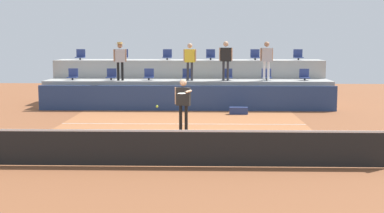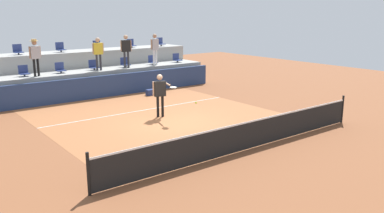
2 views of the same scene
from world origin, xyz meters
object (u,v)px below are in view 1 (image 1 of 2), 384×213
at_px(spectator_leaning_on_rail, 190,58).
at_px(tennis_ball, 157,106).
at_px(stadium_chair_lower_far_right, 304,76).
at_px(stadium_chair_upper_mid_right, 211,55).
at_px(tennis_player, 183,99).
at_px(stadium_chair_lower_mid_right, 228,75).
at_px(stadium_chair_upper_far_right, 298,56).
at_px(stadium_chair_lower_far_left, 73,75).
at_px(stadium_chair_lower_left, 111,75).
at_px(stadium_chair_lower_center, 187,75).
at_px(stadium_chair_upper_mid_left, 167,55).
at_px(stadium_chair_lower_right, 267,75).
at_px(stadium_chair_upper_right, 255,56).
at_px(stadium_chair_lower_mid_left, 149,75).
at_px(spectator_in_white, 226,57).
at_px(stadium_chair_upper_left, 123,55).
at_px(spectator_in_grey, 267,57).
at_px(stadium_chair_upper_far_left, 80,55).
at_px(spectator_with_hat, 120,57).

relative_size(spectator_leaning_on_rail, tennis_ball, 24.72).
height_order(stadium_chair_lower_far_right, stadium_chair_upper_mid_right, stadium_chair_upper_mid_right).
bearing_deg(spectator_leaning_on_rail, tennis_player, -90.47).
height_order(tennis_player, tennis_ball, tennis_player).
distance_m(stadium_chair_lower_mid_right, spectator_leaning_on_rail, 1.93).
bearing_deg(tennis_ball, stadium_chair_upper_mid_right, 81.85).
xyz_separation_m(stadium_chair_upper_far_right, tennis_ball, (-5.87, -11.14, -1.07)).
xyz_separation_m(stadium_chair_lower_far_left, stadium_chair_upper_mid_right, (6.36, 1.80, 0.85)).
xyz_separation_m(stadium_chair_lower_left, stadium_chair_lower_center, (3.49, 0.00, 0.00)).
xyz_separation_m(stadium_chair_lower_far_right, tennis_ball, (-5.85, -9.34, -0.22)).
height_order(stadium_chair_lower_center, tennis_player, stadium_chair_lower_center).
xyz_separation_m(stadium_chair_upper_mid_left, tennis_ball, (0.53, -11.14, -1.07)).
relative_size(stadium_chair_lower_right, stadium_chair_upper_mid_right, 1.00).
height_order(stadium_chair_upper_mid_left, stadium_chair_upper_right, same).
relative_size(stadium_chair_lower_left, tennis_player, 0.29).
bearing_deg(stadium_chair_lower_mid_right, stadium_chair_lower_center, 180.00).
distance_m(stadium_chair_lower_left, stadium_chair_lower_mid_left, 1.73).
bearing_deg(stadium_chair_lower_left, tennis_ball, -72.30).
height_order(stadium_chair_lower_far_left, spectator_in_white, spectator_in_white).
distance_m(stadium_chair_lower_mid_left, spectator_leaning_on_rail, 2.09).
height_order(stadium_chair_lower_mid_left, stadium_chair_lower_mid_right, same).
relative_size(stadium_chair_upper_mid_right, tennis_ball, 7.65).
xyz_separation_m(stadium_chair_upper_left, spectator_in_grey, (6.77, -2.18, -0.00)).
relative_size(stadium_chair_lower_far_left, stadium_chair_upper_far_left, 1.00).
relative_size(stadium_chair_lower_mid_left, stadium_chair_upper_mid_left, 1.00).
bearing_deg(stadium_chair_upper_right, spectator_with_hat, -160.79).
xyz_separation_m(stadium_chair_upper_mid_left, spectator_in_grey, (4.60, -2.18, -0.00)).
bearing_deg(stadium_chair_upper_left, stadium_chair_upper_far_left, 180.00).
bearing_deg(stadium_chair_upper_mid_left, stadium_chair_lower_mid_right, -31.97).
distance_m(stadium_chair_upper_mid_left, tennis_ball, 11.20).
height_order(stadium_chair_upper_far_left, stadium_chair_upper_mid_left, same).
distance_m(stadium_chair_lower_far_right, stadium_chair_upper_left, 8.78).
distance_m(stadium_chair_upper_far_left, spectator_leaning_on_rail, 5.89).
relative_size(stadium_chair_lower_right, tennis_ball, 7.65).
bearing_deg(stadium_chair_lower_mid_right, stadium_chair_lower_left, 180.00).
bearing_deg(stadium_chair_lower_center, stadium_chair_upper_mid_left, 120.09).
relative_size(stadium_chair_lower_mid_left, spectator_in_white, 0.29).
height_order(stadium_chair_upper_mid_left, spectator_with_hat, spectator_with_hat).
height_order(stadium_chair_lower_right, stadium_chair_upper_far_left, stadium_chair_upper_far_left).
bearing_deg(spectator_leaning_on_rail, stadium_chair_lower_left, 173.95).
bearing_deg(tennis_ball, spectator_with_hat, 105.60).
height_order(stadium_chair_lower_far_left, stadium_chair_lower_left, same).
distance_m(stadium_chair_lower_center, tennis_ball, 9.36).
xyz_separation_m(stadium_chair_lower_right, stadium_chair_lower_far_right, (1.72, 0.00, 0.00)).
bearing_deg(tennis_player, stadium_chair_upper_left, 112.27).
relative_size(stadium_chair_upper_far_left, spectator_in_grey, 0.30).
relative_size(stadium_chair_upper_far_left, stadium_chair_upper_far_right, 1.00).
relative_size(stadium_chair_lower_far_right, stadium_chair_upper_mid_right, 1.00).
bearing_deg(stadium_chair_lower_far_left, stadium_chair_upper_far_left, 91.96).
distance_m(stadium_chair_lower_far_right, stadium_chair_upper_right, 2.88).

